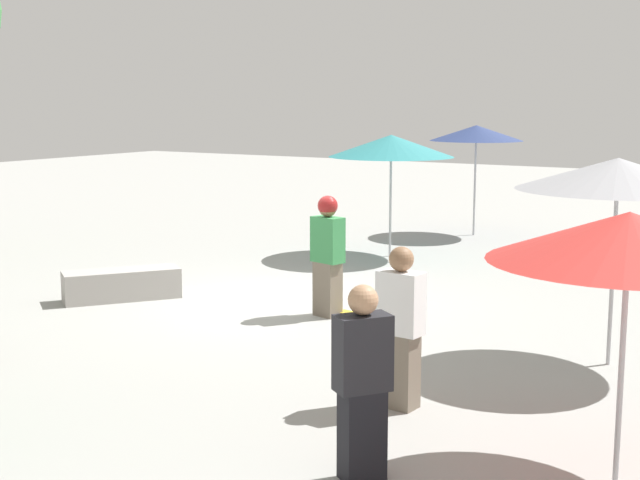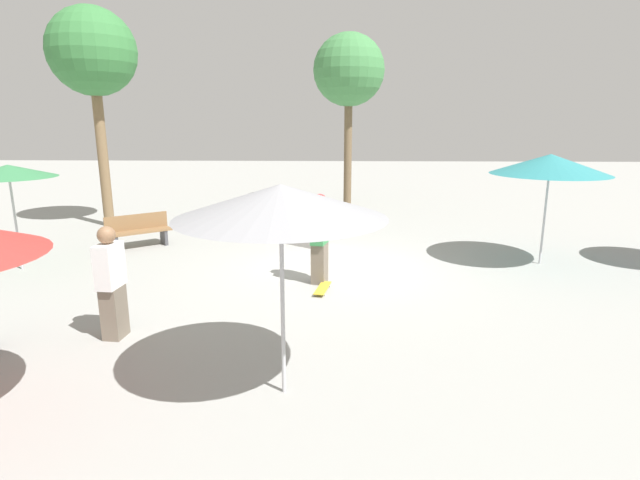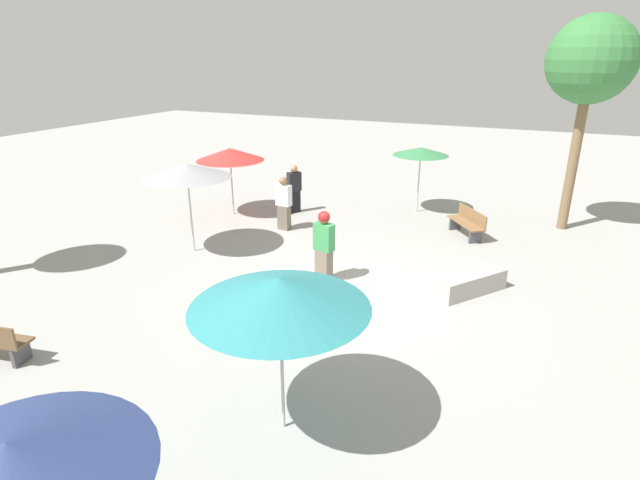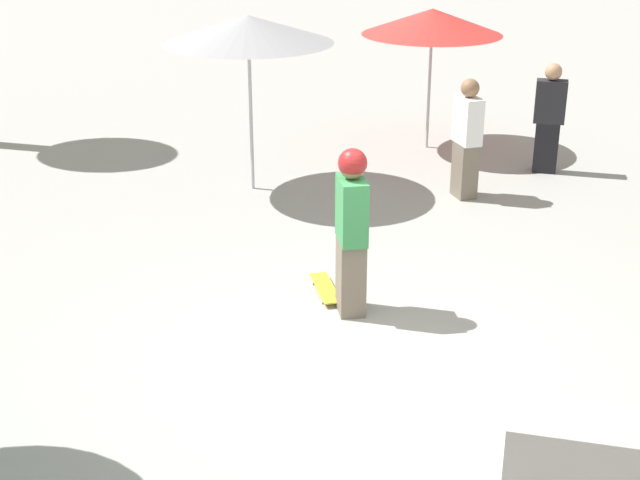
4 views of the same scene
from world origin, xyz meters
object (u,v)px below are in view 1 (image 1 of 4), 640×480
Objects in this scene: shade_umbrella_grey at (618,174)px; shade_umbrella_red at (629,237)px; concrete_ledge at (122,284)px; skateboard at (360,315)px; skater_main at (328,252)px; bystander_watching at (400,328)px; shade_umbrella_teal at (391,146)px; shade_umbrella_navy at (476,133)px; bystander_far at (362,384)px.

shade_umbrella_grey is 1.09× the size of shade_umbrella_red.
shade_umbrella_grey reaches higher than concrete_ledge.
concrete_ledge is 9.24m from shade_umbrella_red.
skateboard is 0.35× the size of shade_umbrella_red.
shade_umbrella_grey is (-4.22, 0.29, 1.36)m from skater_main.
shade_umbrella_grey is at bearing -75.07° from shade_umbrella_red.
skateboard is 0.48× the size of bystander_watching.
skater_main is 4.44m from shade_umbrella_grey.
shade_umbrella_teal is 0.98× the size of shade_umbrella_navy.
concrete_ledge is 0.72× the size of shade_umbrella_teal.
shade_umbrella_red is 2.81m from bystander_watching.
bystander_watching is at bearing -127.44° from bystander_far.
shade_umbrella_navy is 1.53× the size of bystander_far.
shade_umbrella_teal is 11.02m from shade_umbrella_red.
skateboard is at bearing -39.51° from shade_umbrella_red.
skateboard is at bearing -49.79° from bystander_watching.
shade_umbrella_red reaches higher than skater_main.
bystander_far is at bearing -42.13° from skater_main.
shade_umbrella_red is at bearing 168.40° from bystander_watching.
shade_umbrella_red is (-0.92, 3.43, -0.23)m from shade_umbrella_grey.
shade_umbrella_navy reaches higher than shade_umbrella_teal.
skateboard is 0.32× the size of shade_umbrella_navy.
shade_umbrella_teal is at bearing -107.90° from concrete_ledge.
skater_main is at bearing -166.85° from concrete_ledge.
skateboard is 3.88m from bystander_watching.
shade_umbrella_teal is at bearing -52.70° from shade_umbrella_red.
concrete_ledge reaches higher than skateboard.
concrete_ledge is at bearing -18.88° from shade_umbrella_red.
concrete_ledge is at bearing -15.05° from bystander_watching.
shade_umbrella_grey is 3.45m from bystander_watching.
shade_umbrella_navy is (-0.37, -3.63, 0.14)m from shade_umbrella_teal.
skateboard is 6.33m from shade_umbrella_red.
shade_umbrella_navy is 12.42m from bystander_watching.
shade_umbrella_red is at bearing -29.27° from skateboard.
bystander_far is at bearing -50.47° from skateboard.
bystander_watching is at bearing -34.24° from skater_main.
shade_umbrella_navy is (1.69, -8.59, 2.36)m from skateboard.
shade_umbrella_navy is 1.51× the size of bystander_watching.
skater_main is at bearing -3.99° from shade_umbrella_grey.
shade_umbrella_red is (-6.68, 8.76, -0.16)m from shade_umbrella_teal.
shade_umbrella_grey is (-5.76, 5.33, 0.07)m from shade_umbrella_teal.
shade_umbrella_navy is at bearing 111.34° from skateboard.
bystander_watching is (-4.26, 8.05, -1.41)m from shade_umbrella_teal.
concrete_ledge is 7.81m from bystander_far.
skater_main is at bearing -43.21° from bystander_watching.
shade_umbrella_red reaches higher than bystander_far.
shade_umbrella_grey reaches higher than shade_umbrella_teal.
shade_umbrella_teal is 9.22m from bystander_watching.
bystander_watching is (2.41, -0.71, -1.26)m from shade_umbrella_red.
shade_umbrella_red is (-5.13, 3.73, 1.14)m from skater_main.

